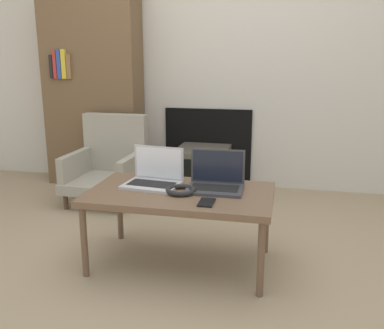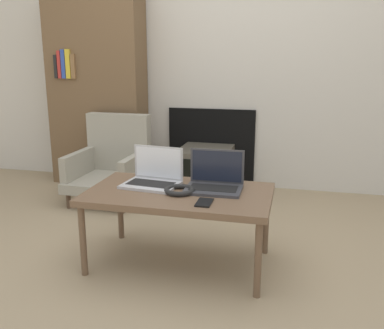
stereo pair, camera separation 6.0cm
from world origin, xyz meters
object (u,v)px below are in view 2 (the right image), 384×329
headphones (180,190)px  laptop_right (215,181)px  phone (204,203)px  tv (205,170)px  armchair (112,162)px  laptop_left (153,177)px

headphones → laptop_right: bearing=34.4°
laptop_right → phone: bearing=-91.8°
tv → armchair: armchair is taller
laptop_right → phone: laptop_right is taller
tv → laptop_left: bearing=-91.8°
headphones → phone: size_ratio=1.32×
headphones → phone: headphones is taller
laptop_left → armchair: (-0.68, 0.93, -0.18)m
phone → tv: bearing=101.9°
phone → tv: (-0.32, 1.50, -0.24)m
laptop_left → tv: (0.04, 1.25, -0.28)m
laptop_left → phone: (0.36, -0.25, -0.04)m
laptop_left → headphones: bearing=-25.4°
laptop_right → tv: size_ratio=0.63×
phone → tv: 1.55m
phone → armchair: armchair is taller
armchair → tv: bearing=24.9°
armchair → headphones: bearing=-48.9°
laptop_right → laptop_left: bearing=179.1°
laptop_left → laptop_right: 0.36m
headphones → armchair: bearing=129.7°
laptop_right → tv: laptop_right is taller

